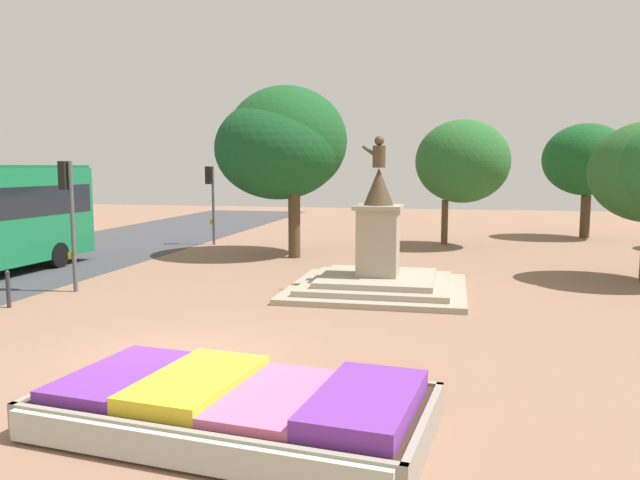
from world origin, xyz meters
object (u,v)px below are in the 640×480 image
(traffic_light_mid_block, at_px, (69,202))
(kerb_bollard_north, at_px, (8,288))
(flower_planter, at_px, (237,407))
(traffic_light_far_corner, at_px, (211,191))
(statue_monument, at_px, (378,267))

(traffic_light_mid_block, relative_size, kerb_bollard_north, 3.88)
(flower_planter, relative_size, traffic_light_far_corner, 1.56)
(flower_planter, distance_m, traffic_light_mid_block, 11.38)
(traffic_light_mid_block, bearing_deg, traffic_light_far_corner, 90.93)
(statue_monument, height_order, kerb_bollard_north, statue_monument)
(statue_monument, relative_size, kerb_bollard_north, 5.19)
(traffic_light_far_corner, bearing_deg, statue_monument, -46.17)
(flower_planter, xyz_separation_m, traffic_light_far_corner, (-7.99, 18.95, 2.15))
(flower_planter, height_order, statue_monument, statue_monument)
(kerb_bollard_north, bearing_deg, flower_planter, -35.28)
(traffic_light_mid_block, distance_m, traffic_light_far_corner, 10.99)
(traffic_light_far_corner, distance_m, kerb_bollard_north, 13.33)
(statue_monument, distance_m, kerb_bollard_north, 9.80)
(flower_planter, xyz_separation_m, statue_monument, (0.74, 9.86, 0.41))
(traffic_light_mid_block, height_order, traffic_light_far_corner, traffic_light_mid_block)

